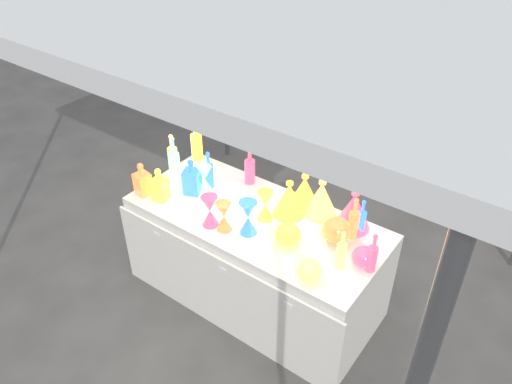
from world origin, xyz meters
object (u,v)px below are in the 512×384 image
Objects in this scene: decanter_0 at (159,184)px; hourglass_0 at (224,217)px; lampshade_0 at (289,198)px; display_table at (255,257)px; globe_0 at (288,236)px; bottle_0 at (196,140)px; cardboard_box_closed at (419,145)px.

decanter_0 reaches higher than hourglass_0.
lampshade_0 is (0.83, 0.39, 0.00)m from decanter_0.
display_table is 11.04× the size of globe_0.
globe_0 is at bearing -3.52° from decanter_0.
display_table is 7.01× the size of lampshade_0.
decanter_0 is (0.16, -0.57, -0.05)m from bottle_0.
bottle_0 reaches higher than cardboard_box_closed.
cardboard_box_closed is at bearing 64.19° from bottle_0.
lampshade_0 is (0.99, -0.18, -0.04)m from bottle_0.
decanter_0 is 1.22× the size of hourglass_0.
display_table is at bearing -92.09° from cardboard_box_closed.
decanter_0 is at bearing -104.49° from cardboard_box_closed.
hourglass_0 is at bearing -93.33° from cardboard_box_closed.
lampshade_0 reaches higher than hourglass_0.
lampshade_0 is (0.16, 0.16, 0.51)m from display_table.
decanter_0 is at bearing -160.66° from display_table.
bottle_0 is 0.94m from hourglass_0.
globe_0 is (1.00, 0.13, -0.06)m from decanter_0.
globe_0 reaches higher than display_table.
cardboard_box_closed is 2.69× the size of hourglass_0.
globe_0 is (1.16, -0.45, -0.11)m from bottle_0.
decanter_0 is 1.52× the size of globe_0.
bottle_0 is at bearing 161.06° from lampshade_0.
decanter_0 is 0.97× the size of lampshade_0.
bottle_0 reaches higher than lampshade_0.
display_table is 8.81× the size of hourglass_0.
bottle_0 is 1.31× the size of lampshade_0.
cardboard_box_closed is 2.60m from bottle_0.
cardboard_box_closed is 3.37× the size of globe_0.
hourglass_0 reaches higher than cardboard_box_closed.
hourglass_0 is at bearing -37.35° from bottle_0.
bottle_0 reaches higher than decanter_0.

